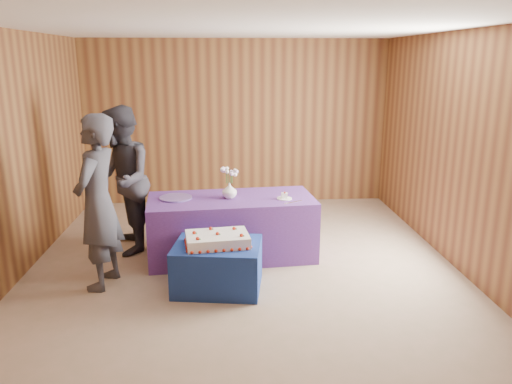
{
  "coord_description": "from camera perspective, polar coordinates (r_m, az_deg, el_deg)",
  "views": [
    {
      "loc": [
        -0.19,
        -5.29,
        2.39
      ],
      "look_at": [
        0.15,
        0.1,
        0.93
      ],
      "focal_mm": 35.0,
      "sensor_mm": 36.0,
      "label": 1
    }
  ],
  "objects": [
    {
      "name": "ground",
      "position": [
        5.81,
        -1.42,
        -9.22
      ],
      "size": [
        6.0,
        6.0,
        0.0
      ],
      "primitive_type": "plane",
      "color": "gray",
      "rests_on": "ground"
    },
    {
      "name": "room_shell",
      "position": [
        5.33,
        -1.55,
        8.75
      ],
      "size": [
        5.04,
        6.04,
        2.72
      ],
      "color": "brown",
      "rests_on": "ground"
    },
    {
      "name": "cake_table",
      "position": [
        5.37,
        -4.4,
        -8.46
      ],
      "size": [
        0.99,
        0.82,
        0.5
      ],
      "primitive_type": "cube",
      "rotation": [
        0.0,
        0.0,
        -0.14
      ],
      "color": "navy",
      "rests_on": "ground"
    },
    {
      "name": "serving_table",
      "position": [
        6.16,
        -2.81,
        -4.03
      ],
      "size": [
        2.07,
        1.08,
        0.75
      ],
      "primitive_type": "cube",
      "rotation": [
        0.0,
        0.0,
        0.09
      ],
      "color": "#60338E",
      "rests_on": "ground"
    },
    {
      "name": "sheet_cake",
      "position": [
        5.24,
        -4.44,
        -5.42
      ],
      "size": [
        0.73,
        0.54,
        0.16
      ],
      "rotation": [
        0.0,
        0.0,
        0.13
      ],
      "color": "white",
      "rests_on": "cake_table"
    },
    {
      "name": "vase",
      "position": [
        6.02,
        -3.05,
        0.17
      ],
      "size": [
        0.22,
        0.22,
        0.19
      ],
      "primitive_type": "imported",
      "rotation": [
        0.0,
        0.0,
        -0.29
      ],
      "color": "white",
      "rests_on": "serving_table"
    },
    {
      "name": "flower_spray",
      "position": [
        5.97,
        -3.08,
        2.34
      ],
      "size": [
        0.22,
        0.21,
        0.17
      ],
      "color": "#286026",
      "rests_on": "vase"
    },
    {
      "name": "platter",
      "position": [
        6.09,
        -9.16,
        -0.65
      ],
      "size": [
        0.42,
        0.42,
        0.02
      ],
      "primitive_type": "cylinder",
      "rotation": [
        0.0,
        0.0,
        0.08
      ],
      "color": "#674F9E",
      "rests_on": "serving_table"
    },
    {
      "name": "plate",
      "position": [
        6.01,
        3.26,
        -0.74
      ],
      "size": [
        0.18,
        0.18,
        0.01
      ],
      "primitive_type": "cylinder",
      "rotation": [
        0.0,
        0.0,
        -0.01
      ],
      "color": "white",
      "rests_on": "serving_table"
    },
    {
      "name": "cake_slice",
      "position": [
        5.99,
        3.27,
        -0.38
      ],
      "size": [
        0.08,
        0.07,
        0.09
      ],
      "rotation": [
        0.0,
        0.0,
        -0.05
      ],
      "color": "white",
      "rests_on": "plate"
    },
    {
      "name": "knife",
      "position": [
        5.87,
        4.25,
        -1.17
      ],
      "size": [
        0.24,
        0.15,
        0.0
      ],
      "primitive_type": "cube",
      "rotation": [
        0.0,
        0.0,
        0.52
      ],
      "color": "silver",
      "rests_on": "serving_table"
    },
    {
      "name": "guest_left",
      "position": [
        5.46,
        -17.64,
        -1.19
      ],
      "size": [
        0.57,
        0.75,
        1.86
      ],
      "primitive_type": "imported",
      "rotation": [
        0.0,
        0.0,
        -1.76
      ],
      "color": "#3A3B45",
      "rests_on": "ground"
    },
    {
      "name": "guest_right",
      "position": [
        6.39,
        -15.09,
        1.27
      ],
      "size": [
        0.89,
        1.03,
        1.84
      ],
      "primitive_type": "imported",
      "rotation": [
        0.0,
        0.0,
        -1.34
      ],
      "color": "#313039",
      "rests_on": "ground"
    }
  ]
}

